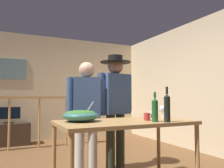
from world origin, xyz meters
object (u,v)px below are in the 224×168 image
at_px(wine_bottle_dark, 167,107).
at_px(mug_white, 152,115).
at_px(wine_bottle_green, 155,109).
at_px(tv_console, 9,134).
at_px(mug_red, 147,117).
at_px(stair_railing, 49,114).
at_px(wine_glass, 163,109).
at_px(salad_bowl, 81,115).
at_px(serving_table, 125,127).
at_px(flat_screen_tv, 9,114).
at_px(framed_picture, 11,69).
at_px(person_standing_left, 86,109).
at_px(person_standing_right, 115,101).

bearing_deg(wine_bottle_dark, mug_white, 77.81).
bearing_deg(mug_white, wine_bottle_green, -119.91).
height_order(tv_console, mug_red, mug_red).
bearing_deg(stair_railing, wine_glass, -70.30).
distance_m(wine_bottle_dark, mug_white, 0.44).
xyz_separation_m(salad_bowl, wine_bottle_dark, (0.83, -0.46, 0.09)).
height_order(stair_railing, tv_console, stair_railing).
bearing_deg(wine_glass, wine_bottle_green, -137.31).
xyz_separation_m(wine_bottle_dark, mug_white, (0.09, 0.42, -0.11)).
relative_size(tv_console, serving_table, 0.58).
bearing_deg(flat_screen_tv, tv_console, 90.00).
distance_m(framed_picture, tv_console, 1.53).
height_order(wine_bottle_dark, wine_bottle_green, wine_bottle_dark).
bearing_deg(tv_console, salad_bowl, -78.63).
relative_size(salad_bowl, mug_red, 3.69).
height_order(tv_console, salad_bowl, salad_bowl).
relative_size(serving_table, wine_bottle_dark, 4.00).
height_order(framed_picture, serving_table, framed_picture).
bearing_deg(flat_screen_tv, framed_picture, 86.07).
xyz_separation_m(wine_bottle_green, mug_white, (0.19, 0.34, -0.09)).
distance_m(tv_console, salad_bowl, 3.34).
bearing_deg(tv_console, person_standing_left, -71.05).
xyz_separation_m(stair_railing, serving_table, (0.36, -2.81, 0.02)).
xyz_separation_m(framed_picture, flat_screen_tv, (-0.02, -0.32, -1.04)).
xyz_separation_m(tv_console, mug_red, (1.38, -3.44, 0.60)).
xyz_separation_m(mug_red, person_standing_left, (-0.47, 0.79, 0.07)).
distance_m(wine_bottle_green, person_standing_right, 0.96).
bearing_deg(person_standing_left, mug_white, 148.39).
distance_m(serving_table, mug_white, 0.46).
bearing_deg(person_standing_right, wine_bottle_green, 79.59).
distance_m(stair_railing, person_standing_left, 2.11).
bearing_deg(wine_glass, framed_picture, 115.89).
relative_size(framed_picture, stair_railing, 0.23).
height_order(wine_bottle_dark, mug_white, wine_bottle_dark).
bearing_deg(mug_white, flat_screen_tv, 115.90).
bearing_deg(serving_table, framed_picture, 106.95).
relative_size(wine_glass, person_standing_left, 0.10).
distance_m(serving_table, wine_bottle_green, 0.40).
xyz_separation_m(framed_picture, salad_bowl, (0.62, -3.51, -0.88)).
bearing_deg(wine_glass, mug_white, -178.78).
distance_m(tv_console, wine_bottle_dark, 4.03).
xyz_separation_m(serving_table, salad_bowl, (-0.49, 0.14, 0.15)).
distance_m(wine_bottle_dark, person_standing_left, 1.18).
xyz_separation_m(salad_bowl, mug_white, (0.92, -0.05, -0.02)).
distance_m(wine_glass, mug_red, 0.41).
height_order(wine_glass, person_standing_right, person_standing_right).
distance_m(serving_table, person_standing_right, 0.80).
relative_size(stair_railing, mug_white, 25.95).
xyz_separation_m(salad_bowl, wine_bottle_green, (0.73, -0.38, 0.07)).
height_order(flat_screen_tv, person_standing_right, person_standing_right).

